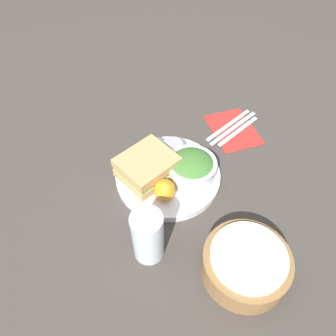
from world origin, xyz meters
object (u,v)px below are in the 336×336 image
at_px(knife, 233,128).
at_px(spoon, 238,131).
at_px(drink_glass, 148,236).
at_px(fork, 229,125).
at_px(plate, 168,175).
at_px(bread_basket, 246,264).
at_px(salad_bowl, 192,167).
at_px(sandwich, 147,167).
at_px(dressing_cup, 173,149).

height_order(knife, spoon, same).
relative_size(drink_glass, fork, 0.72).
xyz_separation_m(plate, drink_glass, (0.10, 0.18, 0.06)).
distance_m(drink_glass, bread_basket, 0.21).
relative_size(plate, salad_bowl, 2.15).
height_order(salad_bowl, spoon, salad_bowl).
height_order(plate, drink_glass, drink_glass).
bearing_deg(sandwich, drink_glass, 74.88).
distance_m(sandwich, dressing_cup, 0.10).
distance_m(sandwich, bread_basket, 0.32).
distance_m(knife, spoon, 0.02).
bearing_deg(dressing_cup, sandwich, 29.95).
bearing_deg(plate, knife, -154.73).
xyz_separation_m(drink_glass, fork, (-0.33, -0.31, -0.06)).
distance_m(dressing_cup, spoon, 0.22).
bearing_deg(spoon, knife, 90.00).
bearing_deg(fork, bread_basket, -136.28).
height_order(plate, knife, plate).
xyz_separation_m(dressing_cup, spoon, (-0.21, -0.04, -0.03)).
relative_size(plate, dressing_cup, 4.99).
bearing_deg(sandwich, fork, -157.41).
xyz_separation_m(bread_basket, spoon, (-0.18, -0.38, -0.03)).
bearing_deg(salad_bowl, fork, -139.80).
bearing_deg(drink_glass, fork, -136.99).
xyz_separation_m(sandwich, fork, (-0.28, -0.12, -0.04)).
bearing_deg(drink_glass, sandwich, -105.12).
height_order(salad_bowl, bread_basket, salad_bowl).
xyz_separation_m(plate, salad_bowl, (-0.06, 0.02, 0.04)).
height_order(plate, spoon, plate).
bearing_deg(knife, fork, 90.00).
xyz_separation_m(plate, fork, (-0.23, -0.13, -0.00)).
bearing_deg(salad_bowl, drink_glass, 45.86).
height_order(plate, sandwich, sandwich).
bearing_deg(spoon, dressing_cup, 164.45).
xyz_separation_m(dressing_cup, knife, (-0.21, -0.05, -0.03)).
relative_size(salad_bowl, dressing_cup, 2.32).
distance_m(salad_bowl, dressing_cup, 0.08).
bearing_deg(plate, sandwich, -13.35).
bearing_deg(spoon, salad_bowl, -174.00).
xyz_separation_m(dressing_cup, drink_glass, (0.14, 0.24, 0.03)).
bearing_deg(plate, bread_basket, 104.03).
distance_m(drink_glass, knife, 0.46).
xyz_separation_m(salad_bowl, bread_basket, (-0.02, 0.27, -0.01)).
height_order(bread_basket, knife, bread_basket).
distance_m(plate, bread_basket, 0.30).
bearing_deg(fork, dressing_cup, 173.95).
height_order(dressing_cup, bread_basket, bread_basket).
bearing_deg(dressing_cup, fork, -160.78).
relative_size(dressing_cup, spoon, 0.31).
bearing_deg(drink_glass, salad_bowl, -134.14).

